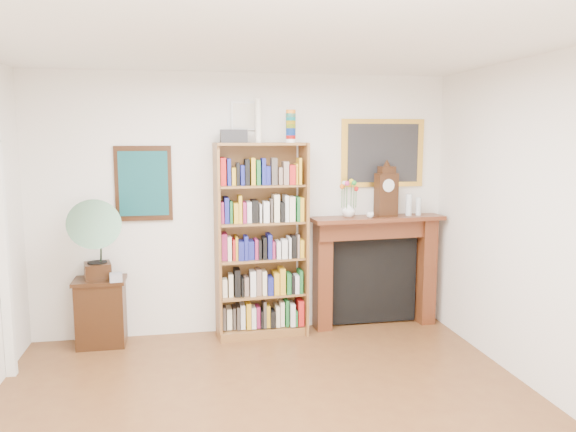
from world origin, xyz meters
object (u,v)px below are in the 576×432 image
object	(u,v)px
bookshelf	(261,229)
side_cabinet	(101,312)
mantel_clock	(386,192)
flower_vase	(349,210)
teacup	(370,215)
fireplace	(375,261)
bottle_left	(409,205)
gramophone	(94,235)
cd_stack	(116,277)
bottle_right	(419,206)

from	to	relation	value
bookshelf	side_cabinet	bearing A→B (deg)	175.69
mantel_clock	side_cabinet	bearing A→B (deg)	170.36
bookshelf	flower_vase	xyz separation A→B (m)	(0.97, 0.05, 0.18)
teacup	mantel_clock	bearing A→B (deg)	24.15
fireplace	teacup	distance (m)	0.57
flower_vase	bottle_left	xyz separation A→B (m)	(0.69, -0.01, 0.04)
bookshelf	gramophone	world-z (taller)	bookshelf
cd_stack	bottle_left	size ratio (longest dim) A/B	0.50
mantel_clock	bottle_right	size ratio (longest dim) A/B	2.75
flower_vase	bookshelf	bearing A→B (deg)	-177.28
cd_stack	gramophone	bearing A→B (deg)	169.20
bottle_right	bookshelf	bearing A→B (deg)	-178.98
cd_stack	bottle_left	xyz separation A→B (m)	(3.15, 0.18, 0.64)
fireplace	bottle_left	xyz separation A→B (m)	(0.37, -0.05, 0.63)
fireplace	teacup	xyz separation A→B (m)	(-0.11, -0.14, 0.54)
gramophone	flower_vase	world-z (taller)	gramophone
side_cabinet	gramophone	xyz separation A→B (m)	(-0.02, -0.09, 0.82)
bookshelf	bottle_right	size ratio (longest dim) A/B	11.92
fireplace	gramophone	bearing A→B (deg)	179.76
bookshelf	gramophone	distance (m)	1.69
side_cabinet	flower_vase	world-z (taller)	flower_vase
side_cabinet	gramophone	world-z (taller)	gramophone
bottle_left	gramophone	bearing A→B (deg)	-177.58
cd_stack	mantel_clock	distance (m)	2.99
side_cabinet	bottle_left	xyz separation A→B (m)	(3.33, 0.05, 1.03)
bottle_left	teacup	bearing A→B (deg)	-169.09
mantel_clock	teacup	size ratio (longest dim) A/B	7.01
side_cabinet	cd_stack	xyz separation A→B (m)	(0.18, -0.13, 0.39)
cd_stack	teacup	size ratio (longest dim) A/B	1.53
mantel_clock	bottle_right	world-z (taller)	mantel_clock
side_cabinet	teacup	size ratio (longest dim) A/B	8.94
teacup	bottle_left	size ratio (longest dim) A/B	0.33
bookshelf	gramophone	size ratio (longest dim) A/B	2.86
mantel_clock	bottle_left	bearing A→B (deg)	-11.18
bottle_left	fireplace	bearing A→B (deg)	172.16
cd_stack	mantel_clock	xyz separation A→B (m)	(2.88, 0.18, 0.78)
bookshelf	fireplace	bearing A→B (deg)	-1.24
cd_stack	bottle_right	distance (m)	3.33
mantel_clock	bottle_left	world-z (taller)	mantel_clock
gramophone	teacup	size ratio (longest dim) A/B	10.64
bottle_right	side_cabinet	bearing A→B (deg)	-179.21
bookshelf	gramophone	bearing A→B (deg)	178.87
side_cabinet	teacup	xyz separation A→B (m)	(2.85, -0.04, 0.94)
side_cabinet	mantel_clock	bearing A→B (deg)	0.68
mantel_clock	gramophone	bearing A→B (deg)	172.10
bookshelf	flower_vase	world-z (taller)	bookshelf
gramophone	bottle_left	distance (m)	3.36
side_cabinet	bottle_right	distance (m)	3.59
side_cabinet	teacup	distance (m)	3.00
bottle_left	bottle_right	world-z (taller)	bottle_left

